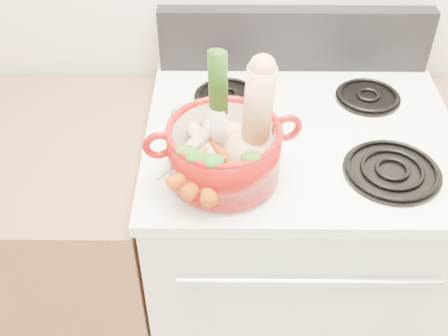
{
  "coord_description": "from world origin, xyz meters",
  "views": [
    {
      "loc": [
        -0.19,
        0.28,
        1.81
      ],
      "look_at": [
        -0.19,
        1.2,
        1.0
      ],
      "focal_mm": 45.0,
      "sensor_mm": 36.0,
      "label": 1
    }
  ],
  "objects_px": {
    "dutch_oven": "(224,151)",
    "leek": "(218,103)",
    "stove_body": "(287,256)",
    "squash": "(249,120)"
  },
  "relations": [
    {
      "from": "squash",
      "to": "leek",
      "type": "height_order",
      "value": "leek"
    },
    {
      "from": "dutch_oven",
      "to": "squash",
      "type": "height_order",
      "value": "squash"
    },
    {
      "from": "dutch_oven",
      "to": "leek",
      "type": "distance_m",
      "value": 0.11
    },
    {
      "from": "stove_body",
      "to": "squash",
      "type": "distance_m",
      "value": 0.7
    },
    {
      "from": "leek",
      "to": "stove_body",
      "type": "bearing_deg",
      "value": 51.39
    },
    {
      "from": "dutch_oven",
      "to": "squash",
      "type": "distance_m",
      "value": 0.11
    },
    {
      "from": "dutch_oven",
      "to": "leek",
      "type": "height_order",
      "value": "leek"
    },
    {
      "from": "stove_body",
      "to": "dutch_oven",
      "type": "relative_size",
      "value": 3.72
    },
    {
      "from": "stove_body",
      "to": "dutch_oven",
      "type": "bearing_deg",
      "value": -137.12
    },
    {
      "from": "dutch_oven",
      "to": "stove_body",
      "type": "bearing_deg",
      "value": 30.08
    }
  ]
}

